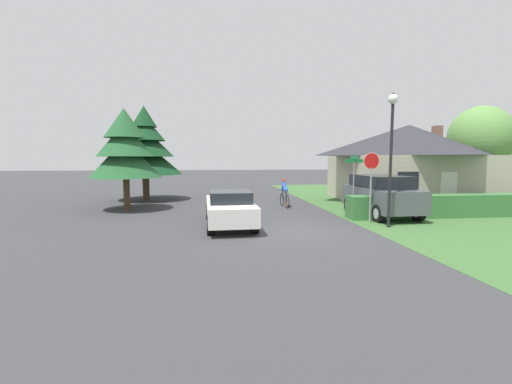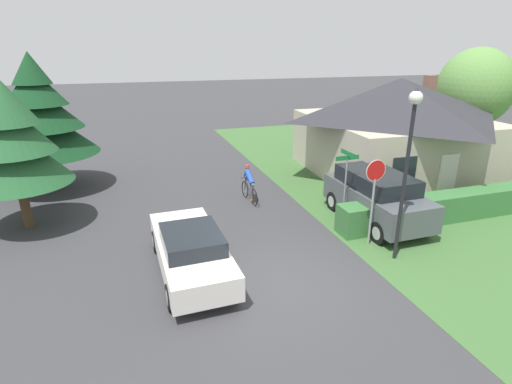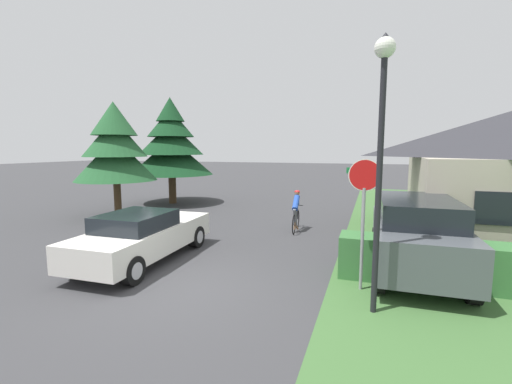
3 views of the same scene
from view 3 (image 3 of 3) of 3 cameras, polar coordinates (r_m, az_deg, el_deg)
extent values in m
plane|color=#38383A|center=(8.31, -12.81, -15.31)|extent=(140.00, 140.00, 0.00)
cube|color=black|center=(11.13, 35.32, -2.27)|extent=(1.10, 0.09, 0.90)
cube|color=silver|center=(10.27, -18.07, -7.29)|extent=(1.92, 4.80, 0.69)
cube|color=black|center=(9.86, -19.40, -4.58)|extent=(1.62, 1.99, 0.44)
cylinder|color=black|center=(12.06, -16.58, -6.60)|extent=(0.32, 0.70, 0.69)
cylinder|color=#ADADB2|center=(12.06, -16.58, -6.60)|extent=(0.32, 0.41, 0.40)
cylinder|color=black|center=(11.29, -9.99, -7.34)|extent=(0.32, 0.70, 0.69)
cylinder|color=#ADADB2|center=(11.29, -9.99, -7.34)|extent=(0.32, 0.41, 0.40)
cylinder|color=black|center=(9.66, -27.46, -10.57)|extent=(0.32, 0.70, 0.69)
cylinder|color=#ADADB2|center=(9.66, -27.46, -10.57)|extent=(0.32, 0.41, 0.40)
cylinder|color=black|center=(8.67, -20.01, -12.17)|extent=(0.32, 0.70, 0.69)
cylinder|color=#ADADB2|center=(8.67, -20.01, -12.17)|extent=(0.32, 0.41, 0.40)
torus|color=black|center=(12.90, 6.32, -5.43)|extent=(0.09, 0.74, 0.74)
torus|color=black|center=(13.93, 6.97, -4.49)|extent=(0.09, 0.74, 0.74)
cylinder|color=black|center=(13.12, 6.51, -4.39)|extent=(0.05, 0.19, 0.62)
cylinder|color=black|center=(13.49, 6.75, -3.89)|extent=(0.09, 0.67, 0.72)
cylinder|color=black|center=(13.36, 6.72, -2.66)|extent=(0.09, 0.79, 0.12)
cylinder|color=black|center=(13.07, 6.43, -5.53)|extent=(0.06, 0.36, 0.16)
cylinder|color=black|center=(12.94, 6.40, -4.27)|extent=(0.05, 0.22, 0.50)
cylinder|color=black|center=(13.83, 6.96, -3.36)|extent=(0.04, 0.12, 0.58)
cylinder|color=black|center=(13.74, 6.95, -2.22)|extent=(0.44, 0.06, 0.02)
ellipsoid|color=black|center=(12.98, 6.48, -3.04)|extent=(0.09, 0.21, 0.05)
cylinder|color=slate|center=(13.02, 6.44, -3.94)|extent=(0.13, 0.26, 0.52)
cylinder|color=slate|center=(13.19, 6.58, -4.15)|extent=(0.13, 0.26, 0.68)
cylinder|color=#8C6647|center=(13.17, 6.46, -5.57)|extent=(0.08, 0.08, 0.30)
cylinder|color=#8C6647|center=(13.33, 6.81, -5.84)|extent=(0.17, 0.08, 0.21)
cylinder|color=#264CB2|center=(13.23, 6.68, -1.79)|extent=(0.27, 0.73, 0.58)
cylinder|color=#264CB2|center=(13.48, 6.79, -1.62)|extent=(0.09, 0.26, 0.36)
cylinder|color=#264CB2|center=(13.75, 7.03, -1.45)|extent=(0.09, 0.26, 0.36)
sphere|color=#8C6647|center=(13.47, 6.87, -0.17)|extent=(0.19, 0.19, 0.19)
ellipsoid|color=red|center=(13.47, 6.88, 0.04)|extent=(0.22, 0.18, 0.12)
cube|color=#4C5156|center=(9.64, 25.15, -7.34)|extent=(2.08, 4.54, 0.98)
cube|color=black|center=(9.63, 25.29, -2.65)|extent=(1.81, 3.08, 0.57)
cylinder|color=black|center=(11.17, 19.41, -7.60)|extent=(0.26, 0.77, 0.77)
cylinder|color=#ADADB2|center=(11.17, 19.41, -7.60)|extent=(0.27, 0.45, 0.44)
cylinder|color=black|center=(11.37, 28.67, -7.82)|extent=(0.26, 0.77, 0.77)
cylinder|color=#ADADB2|center=(11.37, 28.67, -7.82)|extent=(0.27, 0.45, 0.44)
cylinder|color=black|center=(8.23, 19.85, -12.93)|extent=(0.26, 0.77, 0.77)
cylinder|color=#ADADB2|center=(8.23, 19.85, -12.93)|extent=(0.27, 0.45, 0.44)
cylinder|color=black|center=(8.50, 32.49, -13.00)|extent=(0.26, 0.77, 0.77)
cylinder|color=#ADADB2|center=(8.50, 32.49, -13.00)|extent=(0.27, 0.45, 0.44)
cylinder|color=gray|center=(8.01, 17.29, -7.59)|extent=(0.07, 0.07, 2.31)
cylinder|color=red|center=(7.78, 17.69, 2.70)|extent=(0.66, 0.04, 0.66)
cylinder|color=silver|center=(7.78, 17.69, 2.70)|extent=(0.70, 0.03, 0.70)
cylinder|color=black|center=(6.76, 19.74, 0.21)|extent=(0.11, 0.11, 4.77)
sphere|color=white|center=(6.95, 20.70, 21.59)|extent=(0.37, 0.37, 0.37)
cone|color=black|center=(7.00, 20.78, 23.07)|extent=(0.22, 0.22, 0.15)
cylinder|color=gray|center=(9.58, 17.28, -4.53)|extent=(0.06, 0.06, 2.53)
cube|color=#197238|center=(9.41, 17.58, 3.39)|extent=(0.90, 0.03, 0.16)
cube|color=#197238|center=(9.40, 17.62, 4.36)|extent=(0.03, 0.90, 0.16)
cylinder|color=#4C3823|center=(17.19, -22.06, -1.03)|extent=(0.33, 0.33, 1.71)
cone|color=#23562D|center=(17.04, -22.36, 5.14)|extent=(3.63, 3.63, 1.99)
cone|color=#23562D|center=(17.04, -22.51, 8.42)|extent=(2.83, 2.83, 1.75)
cone|color=#23562D|center=(17.09, -22.65, 11.26)|extent=(2.03, 2.03, 1.52)
cylinder|color=#4C3823|center=(20.55, -13.75, 0.52)|extent=(0.43, 0.43, 1.68)
cone|color=#143D1E|center=(20.43, -13.91, 5.78)|extent=(4.71, 4.71, 2.10)
cone|color=#143D1E|center=(20.43, -14.00, 8.66)|extent=(3.67, 3.67, 1.84)
cone|color=#143D1E|center=(20.48, -14.07, 11.14)|extent=(2.64, 2.64, 1.59)
cone|color=#143D1E|center=(20.55, -14.14, 13.23)|extent=(1.60, 1.60, 1.34)
camera|label=1|loc=(8.83, -111.35, -5.70)|focal=24.00mm
camera|label=2|loc=(8.39, -92.05, 21.52)|focal=28.00mm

